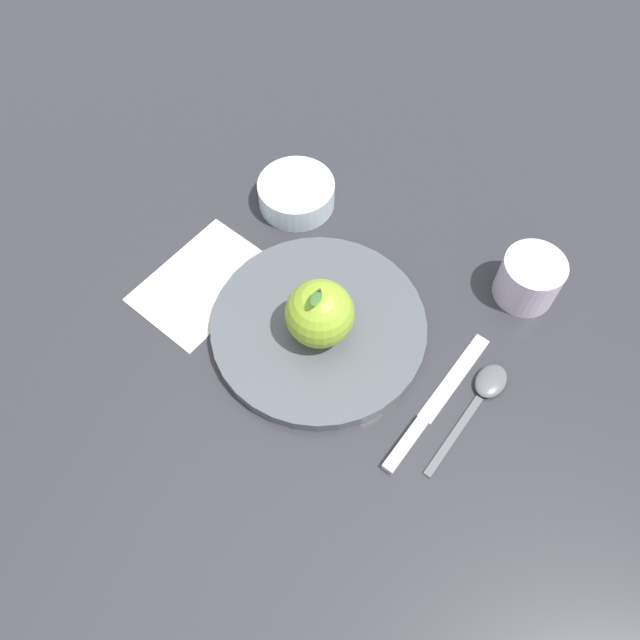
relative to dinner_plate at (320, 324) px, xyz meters
The scene contains 8 objects.
ground_plane 0.02m from the dinner_plate, 76.98° to the left, with size 2.40×2.40×0.00m, color #2D2D33.
dinner_plate is the anchor object (origin of this frame).
apple 0.05m from the dinner_plate, 22.39° to the left, with size 0.08×0.08×0.09m.
side_bowl 0.21m from the dinner_plate, 147.37° to the right, with size 0.11×0.11×0.04m.
cup 0.27m from the dinner_plate, 124.93° to the left, with size 0.08×0.08×0.06m.
knife 0.17m from the dinner_plate, 71.16° to the left, with size 0.21×0.07×0.01m.
spoon 0.21m from the dinner_plate, 88.56° to the left, with size 0.16×0.06×0.01m.
linen_napkin 0.17m from the dinner_plate, 90.66° to the right, with size 0.12×0.17×0.00m, color silver.
Camera 1 is at (0.35, 0.14, 0.68)m, focal length 35.14 mm.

